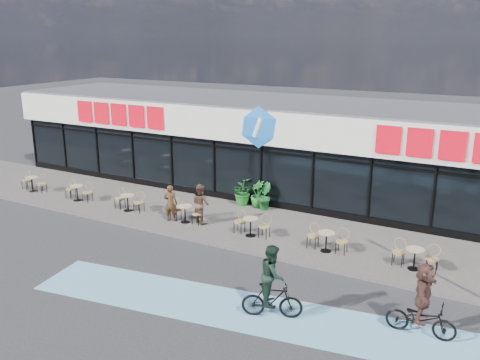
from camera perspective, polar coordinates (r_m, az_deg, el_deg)
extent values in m
plane|color=#28282B|center=(18.14, -7.65, -9.34)|extent=(120.00, 120.00, 0.00)
cube|color=#59524F|center=(21.60, -0.62, -4.80)|extent=(44.00, 5.00, 0.10)
cube|color=#66A2C2|center=(15.13, 1.62, -14.64)|extent=(14.17, 4.13, 0.01)
cube|color=black|center=(25.90, 5.31, 2.02)|extent=(30.00, 6.00, 3.00)
cube|color=silver|center=(25.32, 5.30, 6.90)|extent=(30.60, 6.30, 1.50)
cube|color=#47474C|center=(25.34, 5.49, 8.73)|extent=(30.60, 6.30, 0.10)
cube|color=navy|center=(22.86, 2.37, 4.19)|extent=(30.60, 0.08, 0.18)
cube|color=black|center=(22.95, 2.37, 3.22)|extent=(30.00, 0.06, 0.08)
cube|color=black|center=(23.62, 2.31, -2.59)|extent=(30.00, 0.10, 0.40)
cube|color=red|center=(26.97, -13.42, 7.20)|extent=(5.63, 0.18, 1.10)
cube|color=red|center=(20.30, 22.79, 3.61)|extent=(5.63, 0.18, 1.10)
ellipsoid|color=blue|center=(22.49, 2.10, 5.94)|extent=(1.90, 0.24, 1.90)
cylinder|color=black|center=(32.57, -22.11, 3.79)|extent=(0.10, 0.10, 3.00)
cylinder|color=black|center=(30.70, -19.11, 3.40)|extent=(0.10, 0.10, 3.00)
cylinder|color=black|center=(28.93, -15.74, 2.96)|extent=(0.10, 0.10, 3.00)
cylinder|color=black|center=(27.28, -11.95, 2.45)|extent=(0.10, 0.10, 3.00)
cylinder|color=black|center=(25.76, -7.69, 1.87)|extent=(0.10, 0.10, 3.00)
cylinder|color=black|center=(24.40, -2.93, 1.20)|extent=(0.10, 0.10, 3.00)
cylinder|color=black|center=(23.23, 2.34, 0.45)|extent=(0.10, 0.10, 3.00)
cylinder|color=black|center=(22.29, 8.11, -0.38)|extent=(0.10, 0.10, 3.00)
cylinder|color=black|center=(21.59, 14.32, -1.26)|extent=(0.10, 0.10, 3.00)
cylinder|color=black|center=(21.17, 20.87, -2.17)|extent=(0.10, 0.10, 3.00)
cylinder|color=tan|center=(27.56, -22.37, 0.26)|extent=(0.60, 0.60, 0.04)
cylinder|color=black|center=(27.65, -22.29, -0.44)|extent=(0.06, 0.06, 0.70)
cylinder|color=black|center=(27.75, -22.21, -1.15)|extent=(0.40, 0.40, 0.02)
cylinder|color=tan|center=(25.29, -17.88, -0.64)|extent=(0.60, 0.60, 0.04)
cylinder|color=black|center=(25.38, -17.81, -1.40)|extent=(0.06, 0.06, 0.70)
cylinder|color=black|center=(25.49, -17.74, -2.17)|extent=(0.40, 0.40, 0.02)
cylinder|color=tan|center=(23.20, -12.55, -1.70)|extent=(0.60, 0.60, 0.04)
cylinder|color=black|center=(23.31, -12.49, -2.52)|extent=(0.06, 0.06, 0.70)
cylinder|color=black|center=(23.42, -12.44, -3.36)|extent=(0.40, 0.40, 0.02)
cylinder|color=tan|center=(21.37, -6.22, -2.94)|extent=(0.60, 0.60, 0.04)
cylinder|color=black|center=(21.48, -6.19, -3.83)|extent=(0.06, 0.06, 0.70)
cylinder|color=black|center=(21.61, -6.17, -4.73)|extent=(0.40, 0.40, 0.02)
cylinder|color=tan|center=(19.85, 1.19, -4.35)|extent=(0.60, 0.60, 0.04)
cylinder|color=black|center=(19.97, 1.19, -5.29)|extent=(0.06, 0.06, 0.70)
cylinder|color=black|center=(20.11, 1.18, -6.25)|extent=(0.40, 0.40, 0.02)
cylinder|color=tan|center=(18.73, 9.70, -5.86)|extent=(0.60, 0.60, 0.04)
cylinder|color=black|center=(18.86, 9.65, -6.85)|extent=(0.06, 0.06, 0.70)
cylinder|color=black|center=(19.00, 9.60, -7.85)|extent=(0.40, 0.40, 0.02)
cylinder|color=tan|center=(18.07, 19.09, -7.37)|extent=(0.60, 0.60, 0.04)
cylinder|color=black|center=(18.21, 18.99, -8.39)|extent=(0.06, 0.06, 0.70)
cylinder|color=black|center=(18.36, 18.89, -9.41)|extent=(0.40, 0.40, 0.02)
imported|color=#19571D|center=(23.19, 2.04, -1.58)|extent=(0.98, 0.98, 1.25)
imported|color=#1D6721|center=(23.55, 0.15, -1.35)|extent=(1.42, 1.39, 1.20)
imported|color=#195923|center=(22.94, 2.74, -1.81)|extent=(0.80, 0.86, 1.23)
imported|color=#412917|center=(21.61, -7.80, -2.57)|extent=(0.67, 0.56, 1.59)
imported|color=brown|center=(21.26, -4.45, -2.65)|extent=(1.00, 0.90, 1.68)
imported|color=black|center=(14.69, 3.61, -13.35)|extent=(1.80, 1.08, 1.05)
imported|color=black|center=(14.32, 3.67, -10.56)|extent=(0.92, 1.03, 1.74)
imported|color=black|center=(14.72, 19.64, -14.48)|extent=(1.83, 0.69, 0.95)
imported|color=#503029|center=(14.35, 19.94, -11.77)|extent=(0.52, 1.52, 1.62)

